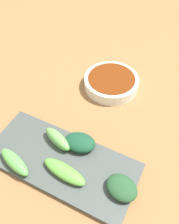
{
  "coord_description": "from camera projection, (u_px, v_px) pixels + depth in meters",
  "views": [
    {
      "loc": [
        0.33,
        0.19,
        0.49
      ],
      "look_at": [
        -0.0,
        0.02,
        0.05
      ],
      "focal_mm": 39.27,
      "sensor_mm": 36.0,
      "label": 1
    }
  ],
  "objects": [
    {
      "name": "broccoli_stalk_4",
      "position": [
        58.0,
        139.0,
        0.53
      ],
      "size": [
        0.05,
        0.08,
        0.03
      ],
      "primitive_type": "ellipsoid",
      "rotation": [
        0.0,
        0.0,
        -0.34
      ],
      "color": "#6DB359",
      "rests_on": "serving_plate"
    },
    {
      "name": "tabletop",
      "position": [
        82.0,
        120.0,
        0.61
      ],
      "size": [
        2.1,
        2.1,
        0.02
      ],
      "primitive_type": "cube",
      "color": "#96693F",
      "rests_on": "ground"
    },
    {
      "name": "sauce_bowl",
      "position": [
        111.0,
        82.0,
        0.67
      ],
      "size": [
        0.15,
        0.15,
        0.03
      ],
      "color": "white",
      "rests_on": "tabletop"
    },
    {
      "name": "broccoli_leafy_2",
      "position": [
        122.0,
        188.0,
        0.47
      ],
      "size": [
        0.07,
        0.08,
        0.02
      ],
      "primitive_type": "ellipsoid",
      "rotation": [
        0.0,
        0.0,
        -0.27
      ],
      "color": "#27512F",
      "rests_on": "serving_plate"
    },
    {
      "name": "broccoli_stalk_3",
      "position": [
        64.0,
        172.0,
        0.49
      ],
      "size": [
        0.04,
        0.1,
        0.02
      ],
      "primitive_type": "ellipsoid",
      "rotation": [
        0.0,
        0.0,
        -0.11
      ],
      "color": "#61AD42",
      "rests_on": "serving_plate"
    },
    {
      "name": "serving_plate",
      "position": [
        62.0,
        162.0,
        0.52
      ],
      "size": [
        0.14,
        0.32,
        0.01
      ],
      "primitive_type": "cube",
      "color": "#474E4D",
      "rests_on": "tabletop"
    },
    {
      "name": "broccoli_leafy_0",
      "position": [
        80.0,
        142.0,
        0.53
      ],
      "size": [
        0.06,
        0.08,
        0.03
      ],
      "primitive_type": "ellipsoid",
      "rotation": [
        0.0,
        0.0,
        0.16
      ],
      "color": "#184930",
      "rests_on": "serving_plate"
    },
    {
      "name": "broccoli_stalk_1",
      "position": [
        15.0,
        162.0,
        0.5
      ],
      "size": [
        0.05,
        0.09,
        0.02
      ],
      "primitive_type": "ellipsoid",
      "rotation": [
        0.0,
        0.0,
        -0.29
      ],
      "color": "#5EB753",
      "rests_on": "serving_plate"
    }
  ]
}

